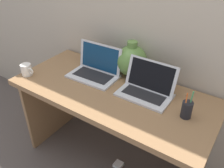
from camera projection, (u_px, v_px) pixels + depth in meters
ground_plane at (112, 161)px, 2.03m from camera, size 6.00×6.00×0.00m
back_wall at (141, 8)px, 1.63m from camera, size 4.40×0.04×2.40m
desk at (112, 109)px, 1.72m from camera, size 1.40×0.63×0.73m
laptop_left at (96, 68)px, 1.78m from camera, size 0.36×0.24×0.22m
laptop_right at (147, 86)px, 1.58m from camera, size 0.35×0.22×0.21m
green_vase at (132, 60)px, 1.75m from camera, size 0.23×0.23×0.27m
coffee_mug at (27, 70)px, 1.78m from camera, size 0.11×0.08×0.09m
pen_cup at (187, 109)px, 1.38m from camera, size 0.06×0.06×0.19m
power_brick at (118, 165)px, 1.98m from camera, size 0.07×0.07×0.03m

